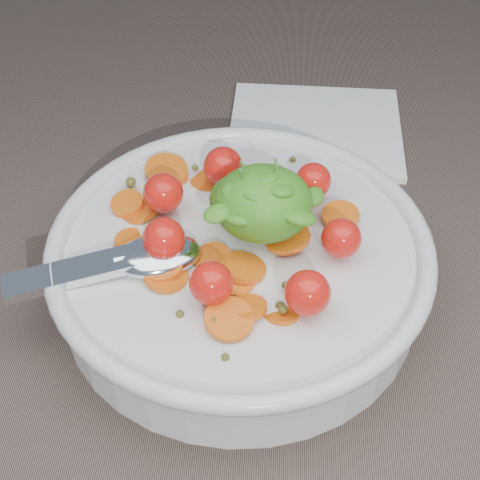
{
  "coord_description": "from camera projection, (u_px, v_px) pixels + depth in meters",
  "views": [
    {
      "loc": [
        0.02,
        -0.31,
        0.38
      ],
      "look_at": [
        -0.0,
        0.03,
        0.05
      ],
      "focal_mm": 55.0,
      "sensor_mm": 36.0,
      "label": 1
    }
  ],
  "objects": [
    {
      "name": "ground",
      "position": [
        239.0,
        325.0,
        0.49
      ],
      "size": [
        6.0,
        6.0,
        0.0
      ],
      "primitive_type": "plane",
      "color": "brown",
      "rests_on": "ground"
    },
    {
      "name": "bowl",
      "position": [
        240.0,
        263.0,
        0.49
      ],
      "size": [
        0.27,
        0.25,
        0.11
      ],
      "color": "silver",
      "rests_on": "ground"
    },
    {
      "name": "napkin",
      "position": [
        315.0,
        130.0,
        0.64
      ],
      "size": [
        0.15,
        0.13,
        0.01
      ],
      "primitive_type": "cube",
      "rotation": [
        0.0,
        0.0,
        -0.02
      ],
      "color": "white",
      "rests_on": "ground"
    }
  ]
}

